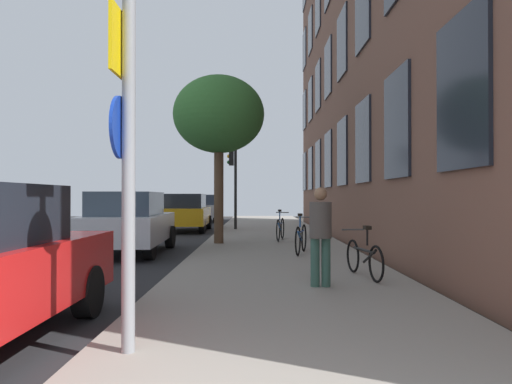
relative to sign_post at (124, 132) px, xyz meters
The scene contains 13 objects.
ground_plane 12.57m from the sign_post, 98.41° to the left, with size 41.80×41.80×0.00m, color #332D28.
road_asphalt 13.04m from the sign_post, 107.70° to the left, with size 7.00×38.00×0.01m, color #232326.
sidewalk 12.54m from the sign_post, 82.17° to the left, with size 4.20×38.00×0.12m, color gray.
sign_post is the anchor object (origin of this frame).
traffic_light 16.73m from the sign_post, 89.40° to the left, with size 0.43×0.24×3.59m.
tree_near 10.43m from the sign_post, 89.74° to the left, with size 2.73×2.73×5.02m.
bicycle_0 5.31m from the sign_post, 53.31° to the left, with size 0.44×1.67×0.89m.
bicycle_1 8.06m from the sign_post, 73.39° to the left, with size 0.54×1.60×0.98m.
bicycle_2 11.52m from the sign_post, 80.22° to the left, with size 0.48×1.64×0.98m.
pedestrian_0 4.00m from the sign_post, 55.88° to the left, with size 0.45×0.45×1.53m.
car_1 8.90m from the sign_post, 104.46° to the left, with size 2.04×4.39×1.62m.
car_2 17.02m from the sign_post, 96.33° to the left, with size 1.94×4.37×1.62m.
car_3 25.31m from the sign_post, 94.45° to the left, with size 1.79×4.44×1.62m.
Camera 1 is at (0.58, -1.63, 1.50)m, focal length 34.38 mm.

